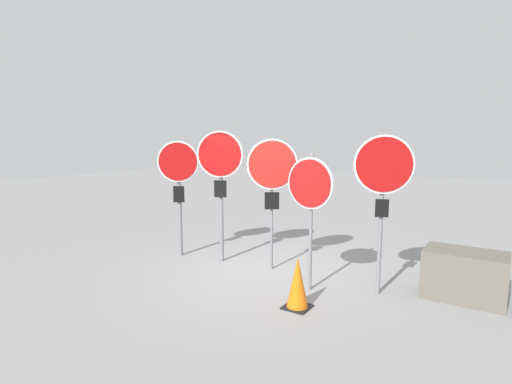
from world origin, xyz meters
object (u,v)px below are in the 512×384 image
stop_sign_3 (310,190)px  stop_sign_4 (383,178)px  stop_sign_0 (178,176)px  stop_sign_1 (220,170)px  traffic_cone_0 (298,283)px  storage_crate (464,275)px  stop_sign_2 (272,172)px

stop_sign_3 → stop_sign_4: stop_sign_4 is taller
stop_sign_0 → stop_sign_3: stop_sign_0 is taller
stop_sign_1 → stop_sign_4: stop_sign_1 is taller
stop_sign_3 → traffic_cone_0: bearing=-70.8°
stop_sign_0 → storage_crate: (5.22, 0.73, -1.30)m
stop_sign_0 → storage_crate: stop_sign_0 is taller
stop_sign_1 → stop_sign_2: (1.09, 0.13, 0.00)m
stop_sign_1 → stop_sign_3: stop_sign_1 is taller
stop_sign_1 → stop_sign_4: (3.12, 0.02, 0.02)m
stop_sign_2 → storage_crate: bearing=-25.2°
stop_sign_2 → stop_sign_1: bearing=153.5°
stop_sign_3 → traffic_cone_0: 1.46m
stop_sign_0 → stop_sign_2: size_ratio=0.98×
stop_sign_2 → stop_sign_3: 1.17m
traffic_cone_0 → storage_crate: traffic_cone_0 is taller
stop_sign_4 → storage_crate: 1.95m
traffic_cone_0 → storage_crate: size_ratio=0.66×
stop_sign_4 → storage_crate: stop_sign_4 is taller
stop_sign_0 → stop_sign_1: bearing=-25.4°
stop_sign_0 → storage_crate: 5.43m
stop_sign_4 → stop_sign_2: bearing=152.9°
stop_sign_1 → traffic_cone_0: bearing=-51.6°
stop_sign_4 → traffic_cone_0: stop_sign_4 is taller
stop_sign_0 → stop_sign_4: stop_sign_4 is taller
stop_sign_1 → traffic_cone_0: stop_sign_1 is taller
stop_sign_0 → stop_sign_1: stop_sign_1 is taller
stop_sign_2 → traffic_cone_0: size_ratio=3.19×
stop_sign_1 → stop_sign_4: bearing=-25.2°
stop_sign_1 → stop_sign_3: bearing=-36.7°
stop_sign_1 → stop_sign_2: 1.10m
stop_sign_0 → traffic_cone_0: 3.60m
stop_sign_1 → stop_sign_3: (2.11, -0.42, -0.19)m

